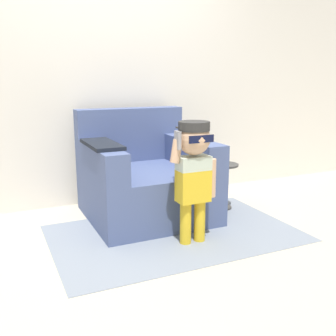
% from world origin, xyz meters
% --- Properties ---
extents(ground_plane, '(10.00, 10.00, 0.00)m').
position_xyz_m(ground_plane, '(0.00, 0.00, 0.00)').
color(ground_plane, '#BCB29E').
extents(wall_back, '(10.00, 0.05, 2.60)m').
position_xyz_m(wall_back, '(0.00, 0.84, 1.30)').
color(wall_back, silver).
rests_on(wall_back, ground_plane).
extents(armchair, '(1.06, 1.04, 0.95)m').
position_xyz_m(armchair, '(0.18, 0.24, 0.33)').
color(armchair, '#475684').
rests_on(armchair, ground_plane).
extents(person_child, '(0.38, 0.28, 0.93)m').
position_xyz_m(person_child, '(0.29, -0.48, 0.62)').
color(person_child, gold).
rests_on(person_child, ground_plane).
extents(side_table, '(0.29, 0.29, 0.44)m').
position_xyz_m(side_table, '(0.93, 0.10, 0.27)').
color(side_table, '#333333').
rests_on(side_table, ground_plane).
extents(rug, '(1.95, 1.24, 0.01)m').
position_xyz_m(rug, '(0.24, -0.27, 0.00)').
color(rug, gray).
rests_on(rug, ground_plane).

